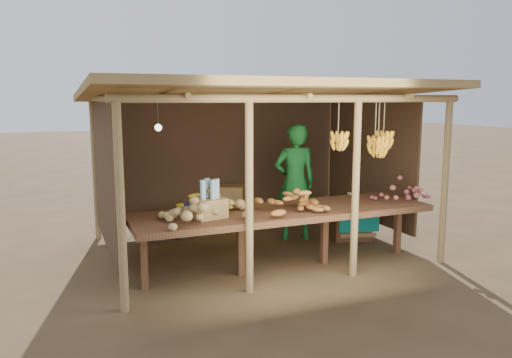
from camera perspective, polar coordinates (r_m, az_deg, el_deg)
name	(u,v)px	position (r m, az deg, el deg)	size (l,w,h in m)	color
ground	(256,249)	(7.45, 0.00, -8.00)	(60.00, 60.00, 0.00)	brown
stall_structure	(256,118)	(7.24, -0.02, 7.02)	(4.70, 3.50, 2.43)	#987A4E
counter	(284,214)	(6.42, 3.24, -4.00)	(3.90, 1.05, 0.80)	brown
potato_heap	(212,204)	(5.83, -5.10, -2.87)	(1.10, 0.66, 0.37)	#A48855
sweet_potato_heap	(290,198)	(6.20, 3.88, -2.21)	(0.90, 0.54, 0.35)	#A7642B
onion_heap	(406,188)	(7.20, 16.73, -0.99)	(0.78, 0.47, 0.36)	#B25659
banana_pile	(206,196)	(6.37, -5.74, -1.95)	(0.62, 0.37, 0.35)	yellow
tomato_basin	(199,208)	(6.13, -6.48, -3.29)	(0.38, 0.38, 0.20)	navy
bottle_box	(209,203)	(5.93, -5.41, -2.74)	(0.42, 0.36, 0.47)	#9D7A46
vendor	(295,182)	(7.79, 4.46, -0.38)	(0.66, 0.44, 1.82)	#186D2B
tarp_crate	(350,219)	(8.08, 10.66, -4.50)	(0.75, 0.69, 0.76)	brown
carton_stack	(220,212)	(8.40, -4.15, -3.73)	(1.09, 0.53, 0.74)	#9D7A46
burlap_sacks	(171,223)	(8.00, -9.68, -4.97)	(0.85, 0.45, 0.60)	#4C3523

